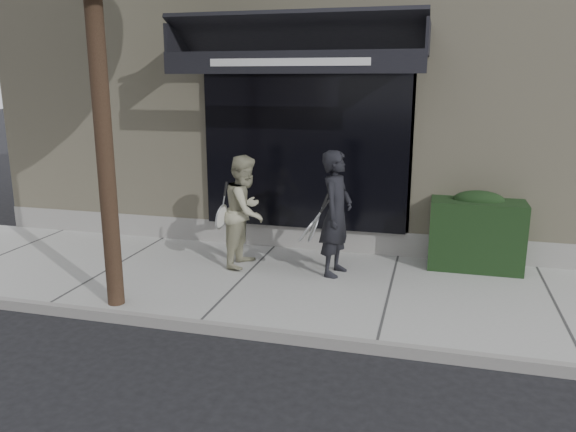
# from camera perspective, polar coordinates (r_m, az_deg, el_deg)

# --- Properties ---
(ground) EXTENTS (80.00, 80.00, 0.00)m
(ground) POSITION_cam_1_polar(r_m,az_deg,el_deg) (7.52, 10.25, -8.28)
(ground) COLOR black
(ground) RESTS_ON ground
(sidewalk) EXTENTS (20.00, 3.00, 0.12)m
(sidewalk) POSITION_cam_1_polar(r_m,az_deg,el_deg) (7.50, 10.27, -7.86)
(sidewalk) COLOR #A1A19C
(sidewalk) RESTS_ON ground
(curb) EXTENTS (20.00, 0.10, 0.14)m
(curb) POSITION_cam_1_polar(r_m,az_deg,el_deg) (6.08, 8.98, -13.04)
(curb) COLOR gray
(curb) RESTS_ON ground
(building_facade) EXTENTS (14.30, 8.04, 5.64)m
(building_facade) POSITION_cam_1_polar(r_m,az_deg,el_deg) (11.93, 12.88, 13.16)
(building_facade) COLOR #BDB290
(building_facade) RESTS_ON ground
(hedge) EXTENTS (1.30, 0.70, 1.14)m
(hedge) POSITION_cam_1_polar(r_m,az_deg,el_deg) (8.51, 18.57, -1.51)
(hedge) COLOR black
(hedge) RESTS_ON sidewalk
(pedestrian_front) EXTENTS (0.69, 0.86, 1.74)m
(pedestrian_front) POSITION_cam_1_polar(r_m,az_deg,el_deg) (7.74, 4.89, 0.23)
(pedestrian_front) COLOR black
(pedestrian_front) RESTS_ON sidewalk
(pedestrian_back) EXTENTS (0.71, 0.83, 1.63)m
(pedestrian_back) POSITION_cam_1_polar(r_m,az_deg,el_deg) (8.14, -4.34, 0.51)
(pedestrian_back) COLOR #ADAA8A
(pedestrian_back) RESTS_ON sidewalk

